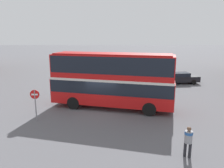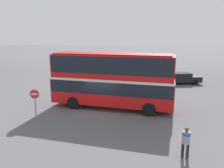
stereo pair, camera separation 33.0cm
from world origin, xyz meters
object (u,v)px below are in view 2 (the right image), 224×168
at_px(no_entry_sign, 35,100).
at_px(pedestrian_foreground, 186,139).
at_px(parked_car_kerb_far, 138,69).
at_px(double_decker_bus, 112,77).
at_px(parked_car_kerb_near, 182,78).

bearing_deg(no_entry_sign, pedestrian_foreground, -26.73).
xyz_separation_m(parked_car_kerb_far, no_entry_sign, (-9.20, -19.54, 0.79)).
distance_m(parked_car_kerb_far, no_entry_sign, 21.62).
height_order(double_decker_bus, parked_car_kerb_near, double_decker_bus).
height_order(parked_car_kerb_near, no_entry_sign, no_entry_sign).
distance_m(double_decker_bus, no_entry_sign, 6.37).
relative_size(parked_car_kerb_near, parked_car_kerb_far, 1.12).
xyz_separation_m(pedestrian_foreground, no_entry_sign, (-9.46, 4.76, 0.58)).
distance_m(parked_car_kerb_near, no_entry_sign, 19.26).
relative_size(pedestrian_foreground, parked_car_kerb_near, 0.35).
distance_m(double_decker_bus, parked_car_kerb_near, 13.36).
distance_m(pedestrian_foreground, parked_car_kerb_near, 18.30).
xyz_separation_m(double_decker_bus, no_entry_sign, (-5.51, -3.01, -1.09)).
relative_size(double_decker_bus, pedestrian_foreground, 6.33).
distance_m(pedestrian_foreground, parked_car_kerb_far, 24.31).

